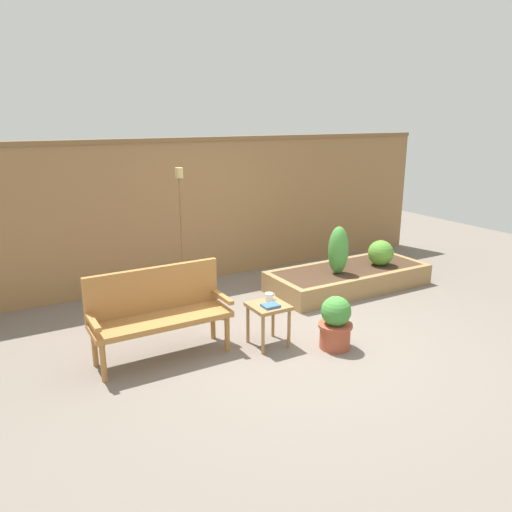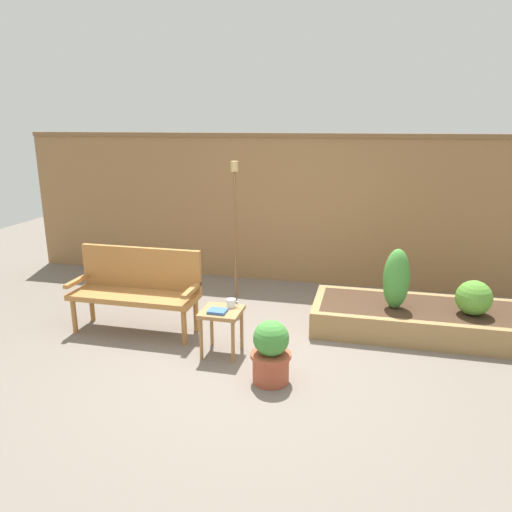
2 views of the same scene
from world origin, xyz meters
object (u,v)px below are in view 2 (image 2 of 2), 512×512
garden_bench (137,284)px  side_table (222,318)px  tiki_torch (235,207)px  cup_on_table (231,303)px  potted_boxwood (271,352)px  shrub_far_corner (474,298)px  book_on_table (218,311)px  shrub_near_bench (396,279)px

garden_bench → side_table: (1.11, -0.38, -0.15)m
side_table → tiki_torch: tiki_torch is taller
cup_on_table → potted_boxwood: potted_boxwood is taller
cup_on_table → shrub_far_corner: size_ratio=0.34×
side_table → potted_boxwood: (0.60, -0.42, -0.10)m
cup_on_table → tiki_torch: size_ratio=0.07×
garden_bench → book_on_table: (1.10, -0.45, -0.05)m
shrub_near_bench → shrub_far_corner: bearing=0.0°
cup_on_table → potted_boxwood: size_ratio=0.22×
garden_bench → shrub_near_bench: 2.89m
tiki_torch → potted_boxwood: bearing=-66.2°
potted_boxwood → tiki_torch: 2.47m
shrub_near_bench → potted_boxwood: bearing=-129.5°
garden_bench → potted_boxwood: (1.71, -0.81, -0.25)m
garden_bench → side_table: garden_bench is taller
side_table → cup_on_table: bearing=54.5°
cup_on_table → tiki_torch: 1.76m
garden_bench → shrub_far_corner: size_ratio=3.80×
shrub_near_bench → tiki_torch: tiki_torch is taller
garden_bench → book_on_table: 1.19m
shrub_near_bench → tiki_torch: 2.25m
garden_bench → side_table: size_ratio=3.00×
shrub_near_bench → tiki_torch: size_ratio=0.37×
side_table → shrub_far_corner: (2.53, 0.94, 0.09)m
book_on_table → tiki_torch: bearing=101.3°
book_on_table → potted_boxwood: 0.74m
side_table → shrub_near_bench: bearing=28.6°
book_on_table → shrub_far_corner: size_ratio=0.47×
cup_on_table → book_on_table: cup_on_table is taller
shrub_near_bench → shrub_far_corner: shrub_near_bench is taller
shrub_near_bench → tiki_torch: (-2.04, 0.72, 0.60)m
shrub_near_bench → tiki_torch: bearing=160.6°
side_table → shrub_far_corner: size_ratio=1.27×
garden_bench → cup_on_table: 1.22m
garden_bench → tiki_torch: 1.66m
potted_boxwood → shrub_near_bench: bearing=50.5°
side_table → potted_boxwood: bearing=-35.2°
book_on_table → shrub_far_corner: shrub_far_corner is taller
side_table → book_on_table: bearing=-103.9°
garden_bench → book_on_table: size_ratio=8.06×
cup_on_table → book_on_table: bearing=-117.7°
book_on_table → potted_boxwood: potted_boxwood is taller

